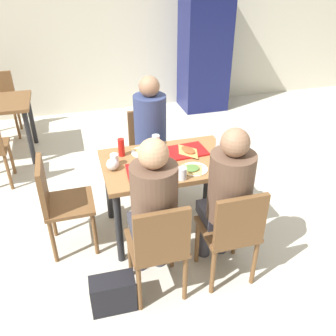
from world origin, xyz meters
TOP-DOWN VIEW (x-y plane):
  - ground_plane at (0.00, 0.00)m, footprint 10.00×10.00m
  - back_wall at (0.00, 3.20)m, footprint 10.00×0.10m
  - main_table at (0.00, 0.00)m, footprint 1.11×0.72m
  - chair_near_left at (-0.28, -0.74)m, footprint 0.40×0.40m
  - chair_near_right at (0.28, -0.74)m, footprint 0.40×0.40m
  - chair_far_side at (0.00, 0.74)m, footprint 0.40×0.40m
  - chair_left_end at (-0.94, 0.00)m, footprint 0.40×0.40m
  - person_in_red at (-0.28, -0.60)m, footprint 0.32×0.42m
  - person_in_brown_jacket at (0.28, -0.60)m, footprint 0.32×0.42m
  - person_far_side at (-0.00, 0.60)m, footprint 0.32×0.42m
  - tray_red_near at (-0.19, -0.13)m, footprint 0.38×0.28m
  - tray_red_far at (0.19, 0.11)m, footprint 0.38×0.28m
  - paper_plate_center at (-0.17, 0.20)m, footprint 0.22×0.22m
  - paper_plate_near_edge at (0.17, -0.20)m, footprint 0.22×0.22m
  - pizza_slice_a at (-0.20, -0.14)m, footprint 0.22×0.23m
  - pizza_slice_b at (0.21, 0.08)m, footprint 0.18×0.25m
  - pizza_slice_c at (-0.14, 0.19)m, footprint 0.25×0.24m
  - pizza_slice_d at (0.14, -0.21)m, footprint 0.23×0.23m
  - plastic_cup_a at (-0.03, 0.31)m, footprint 0.07×0.07m
  - plastic_cup_b at (0.03, -0.31)m, footprint 0.07×0.07m
  - plastic_cup_c at (-0.45, 0.05)m, footprint 0.07×0.07m
  - soda_can at (0.47, 0.02)m, footprint 0.07×0.07m
  - condiment_bottle at (-0.36, 0.20)m, footprint 0.06×0.06m
  - foil_bundle at (-0.47, -0.02)m, footprint 0.10×0.10m
  - handbag at (-0.63, -0.76)m, footprint 0.32×0.17m
  - drink_fridge at (1.40, 2.85)m, footprint 0.70×0.60m
  - background_chair_far at (-1.65, 2.64)m, footprint 0.40×0.40m

SIDE VIEW (x-z plane):
  - ground_plane at x=0.00m, z-range -0.02..0.00m
  - handbag at x=-0.63m, z-range 0.00..0.28m
  - chair_near_left at x=-0.28m, z-range 0.08..0.94m
  - chair_near_right at x=0.28m, z-range 0.08..0.94m
  - chair_far_side at x=0.00m, z-range 0.08..0.94m
  - chair_left_end at x=-0.94m, z-range 0.08..0.94m
  - background_chair_far at x=-1.65m, z-range 0.08..0.94m
  - main_table at x=0.00m, z-range 0.26..0.98m
  - paper_plate_center at x=-0.17m, z-range 0.72..0.73m
  - paper_plate_near_edge at x=0.17m, z-range 0.72..0.73m
  - tray_red_near at x=-0.19m, z-range 0.72..0.74m
  - tray_red_far at x=0.19m, z-range 0.72..0.74m
  - pizza_slice_d at x=0.14m, z-range 0.73..0.75m
  - pizza_slice_c at x=-0.14m, z-range 0.73..0.75m
  - pizza_slice_b at x=0.21m, z-range 0.74..0.76m
  - pizza_slice_a at x=-0.20m, z-range 0.74..0.76m
  - person_in_red at x=-0.28m, z-range 0.12..1.39m
  - person_in_brown_jacket at x=0.28m, z-range 0.12..1.39m
  - person_far_side at x=0.00m, z-range 0.12..1.39m
  - plastic_cup_a at x=-0.03m, z-range 0.72..0.82m
  - plastic_cup_b at x=0.03m, z-range 0.72..0.82m
  - plastic_cup_c at x=-0.45m, z-range 0.72..0.82m
  - foil_bundle at x=-0.47m, z-range 0.72..0.82m
  - soda_can at x=0.47m, z-range 0.72..0.85m
  - condiment_bottle at x=-0.36m, z-range 0.72..0.88m
  - drink_fridge at x=1.40m, z-range 0.00..1.90m
  - back_wall at x=0.00m, z-range 0.00..2.80m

